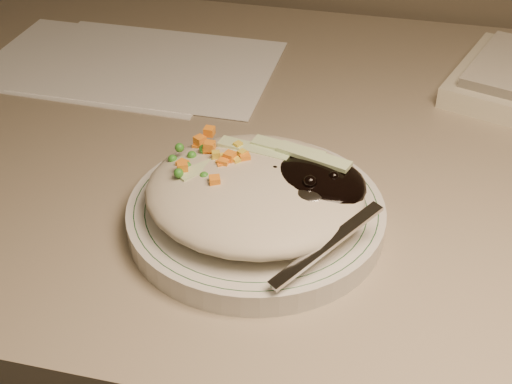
# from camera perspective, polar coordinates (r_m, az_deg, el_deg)

# --- Properties ---
(desk) EXTENTS (1.40, 0.70, 0.74)m
(desk) POSITION_cam_1_polar(r_m,az_deg,el_deg) (0.88, 9.21, -7.51)
(desk) COLOR gray
(desk) RESTS_ON ground
(plate) EXTENTS (0.23, 0.23, 0.02)m
(plate) POSITION_cam_1_polar(r_m,az_deg,el_deg) (0.64, -0.00, -1.88)
(plate) COLOR silver
(plate) RESTS_ON desk
(plate_rim) EXTENTS (0.22, 0.22, 0.00)m
(plate_rim) POSITION_cam_1_polar(r_m,az_deg,el_deg) (0.63, -0.00, -1.16)
(plate_rim) COLOR #144723
(plate_rim) RESTS_ON plate
(meal) EXTENTS (0.21, 0.19, 0.05)m
(meal) POSITION_cam_1_polar(r_m,az_deg,el_deg) (0.62, 0.37, 0.32)
(meal) COLOR #B8B095
(meal) RESTS_ON plate
(papers) EXTENTS (0.37, 0.22, 0.00)m
(papers) POSITION_cam_1_polar(r_m,az_deg,el_deg) (0.93, -10.08, 10.03)
(papers) COLOR white
(papers) RESTS_ON desk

